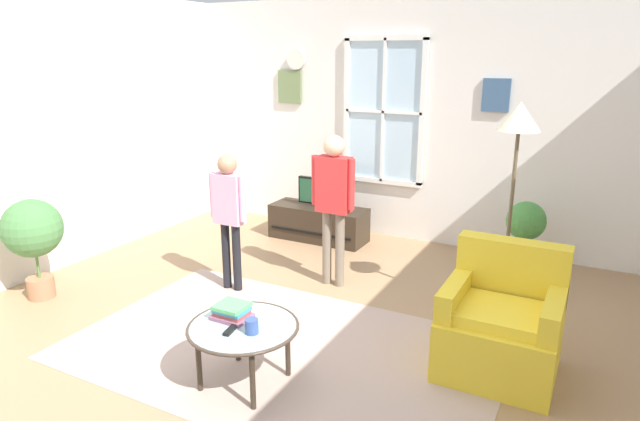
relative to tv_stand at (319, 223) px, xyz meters
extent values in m
cube|color=#9E7A56|center=(0.92, -2.52, -0.21)|extent=(6.25, 6.70, 0.02)
cube|color=silver|center=(0.92, 0.59, 1.17)|extent=(5.65, 0.12, 2.75)
cube|color=silver|center=(0.58, 0.52, 1.28)|extent=(0.93, 0.02, 1.62)
cube|color=white|center=(0.58, 0.50, 2.09)|extent=(0.99, 0.04, 0.06)
cube|color=white|center=(0.58, 0.50, 0.47)|extent=(0.99, 0.04, 0.06)
cube|color=white|center=(0.11, 0.50, 1.28)|extent=(0.06, 0.04, 1.62)
cube|color=white|center=(1.04, 0.50, 1.28)|extent=(0.06, 0.04, 1.62)
cube|color=white|center=(0.58, 0.50, 1.28)|extent=(0.03, 0.04, 1.62)
cube|color=white|center=(0.58, 0.50, 1.28)|extent=(0.93, 0.04, 0.03)
cube|color=#667A4C|center=(-0.67, 0.51, 1.52)|extent=(0.32, 0.03, 0.40)
cube|color=#38567A|center=(1.81, 0.51, 1.51)|extent=(0.28, 0.03, 0.34)
cylinder|color=silver|center=(-0.57, 0.50, 1.85)|extent=(0.24, 0.04, 0.24)
cube|color=tan|center=(0.95, -2.36, -0.20)|extent=(3.14, 1.95, 0.01)
cube|color=#2D2319|center=(0.00, 0.00, 0.00)|extent=(1.15, 0.42, 0.40)
cube|color=black|center=(0.00, -0.22, -0.06)|extent=(1.03, 0.02, 0.02)
cylinder|color=#4C4C4C|center=(0.00, 0.00, 0.23)|extent=(0.08, 0.08, 0.05)
cube|color=black|center=(0.00, 0.00, 0.39)|extent=(0.51, 0.05, 0.31)
cube|color=#1E4C33|center=(0.00, -0.03, 0.39)|extent=(0.47, 0.01, 0.27)
cube|color=yellow|center=(2.42, -1.91, 0.01)|extent=(0.76, 0.72, 0.42)
cube|color=yellow|center=(2.42, -1.61, 0.45)|extent=(0.76, 0.16, 0.45)
cube|color=yellow|center=(2.10, -1.91, 0.32)|extent=(0.12, 0.65, 0.20)
cube|color=yellow|center=(2.74, -1.91, 0.32)|extent=(0.12, 0.65, 0.20)
cube|color=yellow|center=(2.42, -1.96, 0.26)|extent=(0.61, 0.50, 0.08)
cylinder|color=#99B2B7|center=(0.95, -2.85, 0.22)|extent=(0.71, 0.71, 0.02)
torus|color=#3F3328|center=(0.95, -2.85, 0.22)|extent=(0.74, 0.74, 0.02)
cylinder|color=#33281E|center=(0.74, -2.64, 0.00)|extent=(0.04, 0.04, 0.41)
cylinder|color=#33281E|center=(1.16, -2.64, 0.00)|extent=(0.04, 0.04, 0.41)
cylinder|color=#33281E|center=(0.74, -3.05, 0.00)|extent=(0.04, 0.04, 0.41)
cylinder|color=#33281E|center=(1.16, -3.05, 0.00)|extent=(0.04, 0.04, 0.41)
cube|color=#895770|center=(0.83, -2.80, 0.24)|extent=(0.24, 0.19, 0.03)
cube|color=#9C4643|center=(0.83, -2.80, 0.26)|extent=(0.20, 0.16, 0.03)
cube|color=teal|center=(0.83, -2.80, 0.29)|extent=(0.21, 0.16, 0.03)
cube|color=#59AD65|center=(0.83, -2.80, 0.31)|extent=(0.21, 0.19, 0.03)
cylinder|color=#334C8C|center=(1.06, -2.90, 0.27)|extent=(0.09, 0.09, 0.10)
cube|color=black|center=(0.93, -2.94, 0.23)|extent=(0.06, 0.14, 0.02)
cylinder|color=black|center=(-0.10, -1.63, 0.12)|extent=(0.08, 0.08, 0.64)
cylinder|color=black|center=(0.02, -1.63, 0.12)|extent=(0.08, 0.08, 0.64)
cube|color=#DB9EBC|center=(-0.04, -1.63, 0.67)|extent=(0.28, 0.14, 0.46)
sphere|color=#A87A5B|center=(-0.04, -1.63, 0.99)|extent=(0.17, 0.17, 0.17)
cylinder|color=#DB9EBC|center=(-0.21, -1.65, 0.70)|extent=(0.06, 0.06, 0.41)
cylinder|color=#DB9EBC|center=(0.12, -1.65, 0.70)|extent=(0.06, 0.06, 0.41)
cylinder|color=#726656|center=(0.68, -1.10, 0.16)|extent=(0.09, 0.09, 0.72)
cylinder|color=#726656|center=(0.81, -1.10, 0.16)|extent=(0.09, 0.09, 0.72)
cube|color=red|center=(0.74, -1.10, 0.78)|extent=(0.31, 0.16, 0.51)
sphere|color=#D8AD8C|center=(0.74, -1.10, 1.13)|extent=(0.20, 0.20, 0.20)
cylinder|color=red|center=(0.56, -1.12, 0.80)|extent=(0.07, 0.07, 0.46)
cylinder|color=red|center=(0.93, -1.12, 0.80)|extent=(0.07, 0.07, 0.46)
cylinder|color=silver|center=(2.29, 0.06, -0.10)|extent=(0.28, 0.28, 0.19)
cylinder|color=#4C7238|center=(2.29, 0.06, 0.07)|extent=(0.02, 0.02, 0.15)
sphere|color=#44893D|center=(2.29, 0.06, 0.34)|extent=(0.38, 0.38, 0.38)
cylinder|color=#9E6B4C|center=(-1.46, -2.60, -0.10)|extent=(0.23, 0.23, 0.19)
cylinder|color=#4C7238|center=(-1.46, -2.60, 0.09)|extent=(0.02, 0.02, 0.21)
sphere|color=#467A42|center=(-1.46, -2.60, 0.46)|extent=(0.52, 0.52, 0.52)
cylinder|color=black|center=(2.29, -1.07, -0.18)|extent=(0.26, 0.26, 0.03)
cylinder|color=brown|center=(2.29, -1.07, 0.59)|extent=(0.03, 0.03, 1.57)
cone|color=beige|center=(2.29, -1.07, 1.47)|extent=(0.32, 0.32, 0.22)
camera|label=1|loc=(2.91, -5.48, 1.94)|focal=30.98mm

